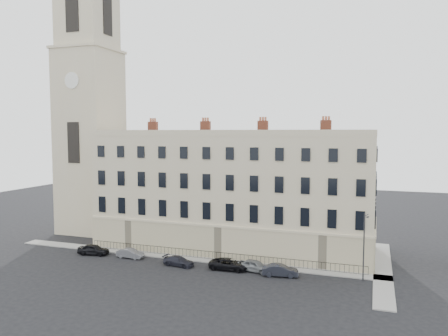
{
  "coord_description": "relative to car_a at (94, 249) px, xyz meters",
  "views": [
    {
      "loc": [
        11.88,
        -43.24,
        15.53
      ],
      "look_at": [
        -6.64,
        10.0,
        10.88
      ],
      "focal_mm": 35.0,
      "sensor_mm": 36.0,
      "label": 1
    }
  ],
  "objects": [
    {
      "name": "car_c",
      "position": [
        12.18,
        -0.66,
        -0.12
      ],
      "size": [
        3.97,
        2.01,
        1.1
      ],
      "primitive_type": "imported",
      "rotation": [
        0.0,
        0.0,
        1.45
      ],
      "color": "#20212B",
      "rests_on": "ground"
    },
    {
      "name": "ground",
      "position": [
        21.6,
        -2.58,
        -0.67
      ],
      "size": [
        160.0,
        160.0,
        0.0
      ],
      "primitive_type": "plane",
      "color": "black",
      "rests_on": "ground"
    },
    {
      "name": "pavement_terrace",
      "position": [
        11.6,
        2.42,
        -0.61
      ],
      "size": [
        48.0,
        2.0,
        0.12
      ],
      "primitive_type": "cube",
      "color": "gray",
      "rests_on": "ground"
    },
    {
      "name": "car_d",
      "position": [
        18.17,
        -0.07,
        -0.04
      ],
      "size": [
        4.62,
        2.3,
        1.26
      ],
      "primitive_type": "imported",
      "rotation": [
        0.0,
        0.0,
        1.62
      ],
      "color": "black",
      "rests_on": "ground"
    },
    {
      "name": "car_f",
      "position": [
        24.12,
        -0.42,
        -0.03
      ],
      "size": [
        4.07,
        2.0,
        1.28
      ],
      "primitive_type": "imported",
      "rotation": [
        0.0,
        0.0,
        1.74
      ],
      "color": "#20222B",
      "rests_on": "ground"
    },
    {
      "name": "car_b",
      "position": [
        5.18,
        0.28,
        -0.1
      ],
      "size": [
        3.52,
        1.34,
        1.15
      ],
      "primitive_type": "imported",
      "rotation": [
        0.0,
        0.0,
        1.53
      ],
      "color": "slate",
      "rests_on": "ground"
    },
    {
      "name": "church_tower",
      "position": [
        -8.4,
        11.41,
        17.99
      ],
      "size": [
        8.0,
        8.13,
        44.0
      ],
      "color": "beige",
      "rests_on": "ground"
    },
    {
      "name": "car_a",
      "position": [
        0.0,
        0.0,
        0.0
      ],
      "size": [
        4.12,
        2.1,
        1.34
      ],
      "primitive_type": "imported",
      "rotation": [
        0.0,
        0.0,
        1.71
      ],
      "color": "black",
      "rests_on": "ground"
    },
    {
      "name": "car_e",
      "position": [
        21.11,
        0.2,
        -0.0
      ],
      "size": [
        4.14,
        2.23,
        1.34
      ],
      "primitive_type": "imported",
      "rotation": [
        0.0,
        0.0,
        1.4
      ],
      "color": "slate",
      "rests_on": "ground"
    },
    {
      "name": "pavement_east_return",
      "position": [
        34.6,
        5.42,
        -0.61
      ],
      "size": [
        2.0,
        24.0,
        0.12
      ],
      "primitive_type": "cube",
      "color": "gray",
      "rests_on": "ground"
    },
    {
      "name": "railings",
      "position": [
        15.6,
        2.82,
        -0.12
      ],
      "size": [
        35.0,
        0.04,
        0.96
      ],
      "color": "black",
      "rests_on": "ground"
    },
    {
      "name": "streetlamp",
      "position": [
        32.63,
        0.86,
        3.3
      ],
      "size": [
        0.53,
        1.52,
        7.16
      ],
      "rotation": [
        0.0,
        0.0,
        -0.26
      ],
      "color": "#303135",
      "rests_on": "ground"
    },
    {
      "name": "terrace",
      "position": [
        15.63,
        9.39,
        6.82
      ],
      "size": [
        36.22,
        12.22,
        17.0
      ],
      "color": "beige",
      "rests_on": "ground"
    }
  ]
}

